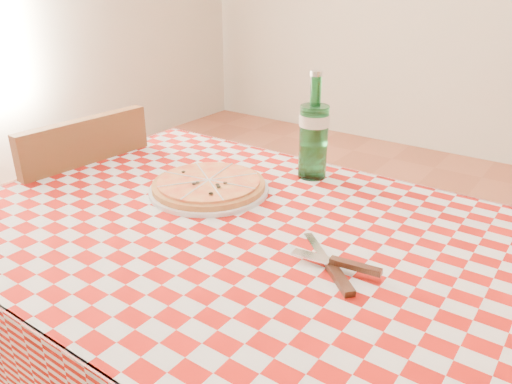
% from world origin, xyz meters
% --- Properties ---
extents(dining_table, '(1.20, 0.80, 0.75)m').
position_xyz_m(dining_table, '(0.00, 0.00, 0.66)').
color(dining_table, brown).
rests_on(dining_table, ground).
extents(tablecloth, '(1.30, 0.90, 0.01)m').
position_xyz_m(tablecloth, '(0.00, 0.00, 0.75)').
color(tablecloth, '#980F09').
rests_on(tablecloth, dining_table).
extents(chair_far, '(0.43, 0.43, 0.88)m').
position_xyz_m(chair_far, '(-0.71, 0.07, 0.51)').
color(chair_far, brown).
rests_on(chair_far, ground).
extents(pizza_plate, '(0.35, 0.35, 0.04)m').
position_xyz_m(pizza_plate, '(-0.20, 0.11, 0.78)').
color(pizza_plate, '#D28A46').
rests_on(pizza_plate, tablecloth).
extents(water_bottle, '(0.10, 0.10, 0.28)m').
position_xyz_m(water_bottle, '(-0.04, 0.34, 0.90)').
color(water_bottle, '#186029').
rests_on(water_bottle, tablecloth).
extents(wine_glass, '(0.08, 0.08, 0.18)m').
position_xyz_m(wine_glass, '(-0.06, 0.37, 0.85)').
color(wine_glass, white).
rests_on(wine_glass, tablecloth).
extents(cutlery, '(0.28, 0.25, 0.03)m').
position_xyz_m(cutlery, '(0.21, -0.03, 0.77)').
color(cutlery, silver).
rests_on(cutlery, tablecloth).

